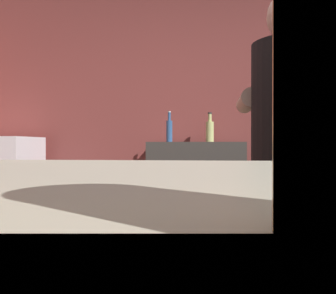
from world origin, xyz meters
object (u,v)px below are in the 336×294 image
bartender (295,170)px  bottle_soy (210,131)px  mixing_bowl (183,175)px  chefs_knife (333,183)px  bottle_hot_sauce (169,130)px

bartender → bottle_soy: bartender is taller
mixing_bowl → chefs_knife: mixing_bowl is taller
mixing_bowl → chefs_knife: (0.76, -0.09, -0.02)m
chefs_knife → bottle_soy: 1.56m
mixing_bowl → bottle_soy: bearing=83.1°
mixing_bowl → bottle_hot_sauce: size_ratio=0.71×
chefs_knife → bottle_soy: bottle_soy is taller
bartender → bottle_hot_sauce: size_ratio=6.40×
bartender → mixing_bowl: 0.69m
mixing_bowl → bottle_hot_sauce: 1.27m
chefs_knife → mixing_bowl: bearing=-177.1°
bartender → mixing_bowl: bearing=45.2°
chefs_knife → bottle_hot_sauce: 1.65m
bartender → bottle_soy: 1.86m
bartender → bottle_soy: size_ratio=6.50×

